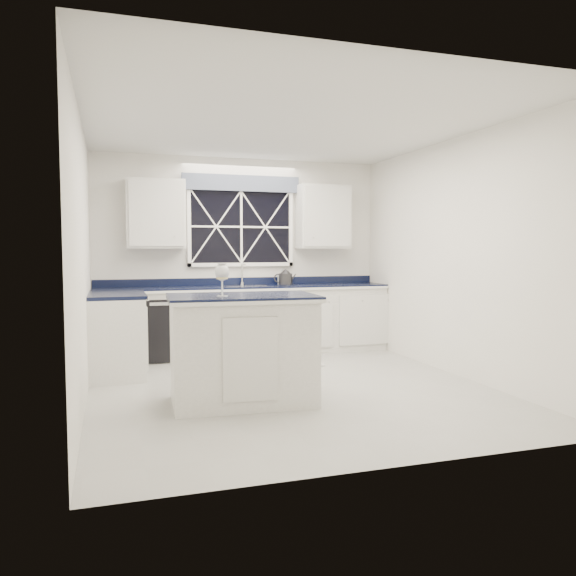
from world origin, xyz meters
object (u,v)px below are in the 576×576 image
object	(u,v)px
island	(243,349)
wine_glass	(222,274)
faucet	(242,274)
dishwasher	(164,328)
kettle	(285,277)
soap_bottle	(282,277)

from	to	relation	value
island	wine_glass	distance (m)	0.75
wine_glass	faucet	bearing A→B (deg)	73.27
dishwasher	kettle	world-z (taller)	kettle
wine_glass	kettle	bearing A→B (deg)	61.60
faucet	wine_glass	size ratio (longest dim) A/B	1.01
dishwasher	faucet	world-z (taller)	faucet
faucet	soap_bottle	world-z (taller)	faucet
kettle	soap_bottle	bearing A→B (deg)	152.35
dishwasher	kettle	bearing A→B (deg)	4.29
faucet	kettle	distance (m)	0.61
soap_bottle	dishwasher	bearing A→B (deg)	-174.42
faucet	soap_bottle	xyz separation A→B (m)	(0.56, -0.03, -0.05)
faucet	wine_glass	distance (m)	2.79
kettle	wine_glass	distance (m)	2.96
dishwasher	wine_glass	bearing A→B (deg)	-83.12
wine_glass	soap_bottle	bearing A→B (deg)	62.60
dishwasher	island	xyz separation A→B (m)	(0.51, -2.37, 0.10)
faucet	soap_bottle	size ratio (longest dim) A/B	1.40
dishwasher	island	size ratio (longest dim) A/B	0.58
wine_glass	dishwasher	bearing A→B (deg)	96.88
faucet	wine_glass	world-z (taller)	wine_glass
faucet	wine_glass	bearing A→B (deg)	-106.73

